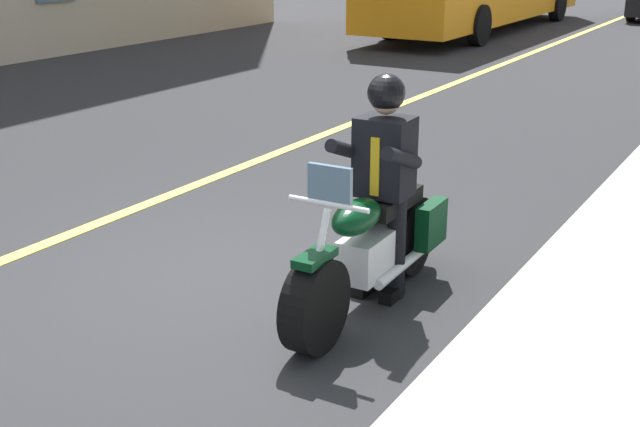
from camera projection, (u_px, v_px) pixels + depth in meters
ground_plane at (230, 286)px, 6.60m from camera, size 80.00×80.00×0.00m
lane_center_stripe at (57, 240)px, 7.58m from camera, size 60.00×0.16×0.01m
motorcycle_main at (371, 249)px, 6.15m from camera, size 2.22×0.63×1.26m
rider_main at (383, 168)px, 6.12m from camera, size 0.63×0.56×1.74m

